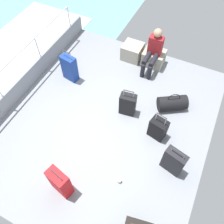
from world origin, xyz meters
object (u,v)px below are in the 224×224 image
object	(u,v)px
suitcase_3	(60,182)
suitcase_5	(128,104)
suitcase_0	(174,161)
passenger_seated	(153,51)
suitcase_4	(70,68)
duffel_bag	(172,103)
paper_cup	(119,181)
cargo_crate_0	(132,51)
cargo_crate_1	(154,58)
suitcase_2	(158,128)

from	to	relation	value
suitcase_3	suitcase_5	world-z (taller)	suitcase_3
suitcase_0	passenger_seated	bearing A→B (deg)	118.66
suitcase_3	suitcase_4	bearing A→B (deg)	118.35
suitcase_3	duffel_bag	distance (m)	2.95
duffel_bag	paper_cup	xyz separation A→B (m)	(-0.35, -2.10, -0.12)
cargo_crate_0	suitcase_3	distance (m)	3.84
cargo_crate_0	cargo_crate_1	size ratio (longest dim) A/B	0.93
duffel_bag	paper_cup	size ratio (longest dim) A/B	7.20
cargo_crate_1	suitcase_2	size ratio (longest dim) A/B	0.79
suitcase_0	duffel_bag	bearing A→B (deg)	107.11
suitcase_4	suitcase_3	bearing A→B (deg)	-61.65
cargo_crate_1	suitcase_0	bearing A→B (deg)	-63.08
suitcase_3	suitcase_4	world-z (taller)	suitcase_4
cargo_crate_1	suitcase_2	world-z (taller)	suitcase_2
duffel_bag	paper_cup	distance (m)	2.13
suitcase_5	suitcase_0	bearing A→B (deg)	-33.62
suitcase_4	duffel_bag	world-z (taller)	suitcase_4
suitcase_3	paper_cup	bearing A→B (deg)	32.95
cargo_crate_0	paper_cup	bearing A→B (deg)	-70.95
cargo_crate_1	suitcase_2	xyz separation A→B (m)	(0.82, -2.01, 0.05)
suitcase_0	cargo_crate_1	bearing A→B (deg)	116.92
suitcase_4	paper_cup	bearing A→B (deg)	-40.53
cargo_crate_1	suitcase_4	world-z (taller)	suitcase_4
cargo_crate_1	duffel_bag	size ratio (longest dim) A/B	0.81
suitcase_2	suitcase_3	distance (m)	2.18
suitcase_2	suitcase_4	size ratio (longest dim) A/B	0.85
cargo_crate_0	suitcase_2	bearing A→B (deg)	-54.70
paper_cup	suitcase_4	bearing A→B (deg)	139.47
suitcase_4	duffel_bag	xyz separation A→B (m)	(2.56, 0.21, -0.18)
cargo_crate_1	suitcase_3	world-z (taller)	suitcase_3
duffel_bag	suitcase_0	bearing A→B (deg)	-72.89
suitcase_4	paper_cup	size ratio (longest dim) A/B	8.60
passenger_seated	suitcase_5	world-z (taller)	passenger_seated
suitcase_3	suitcase_4	size ratio (longest dim) A/B	0.94
duffel_bag	cargo_crate_1	bearing A→B (deg)	126.78
suitcase_2	suitcase_5	distance (m)	0.85
suitcase_0	suitcase_2	bearing A→B (deg)	130.52
cargo_crate_0	suitcase_2	distance (m)	2.44
suitcase_0	suitcase_4	xyz separation A→B (m)	(-3.00, 1.21, 0.03)
passenger_seated	suitcase_2	bearing A→B (deg)	-65.88
suitcase_3	suitcase_5	xyz separation A→B (m)	(0.36, 2.12, -0.07)
passenger_seated	suitcase_0	size ratio (longest dim) A/B	1.51
cargo_crate_0	cargo_crate_1	distance (m)	0.59
suitcase_2	suitcase_0	bearing A→B (deg)	-49.48
cargo_crate_0	cargo_crate_1	bearing A→B (deg)	2.22
passenger_seated	suitcase_4	bearing A→B (deg)	-144.26
suitcase_5	paper_cup	bearing A→B (deg)	-71.49
paper_cup	suitcase_0	bearing A→B (deg)	41.01
cargo_crate_1	suitcase_0	xyz separation A→B (m)	(1.32, -2.60, 0.11)
suitcase_3	duffel_bag	xyz separation A→B (m)	(1.23, 2.67, -0.18)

